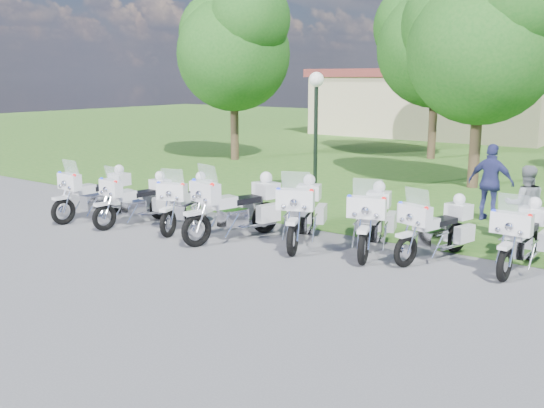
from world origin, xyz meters
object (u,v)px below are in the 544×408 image
Objects in this scene: motorcycle_0 at (97,192)px; motorcycle_3 at (238,206)px; motorcycle_6 at (437,228)px; motorcycle_5 at (373,219)px; motorcycle_2 at (188,201)px; bystander_c at (491,183)px; motorcycle_7 at (522,235)px; lamp_post at (316,103)px; bystander_b at (525,205)px; motorcycle_1 at (137,199)px; motorcycle_4 at (303,211)px.

motorcycle_0 is 4.34m from motorcycle_3.
motorcycle_0 reaches higher than motorcycle_6.
motorcycle_3 is 3.07m from motorcycle_5.
bystander_c is (5.72, 5.09, 0.33)m from motorcycle_2.
motorcycle_5 is 1.08× the size of motorcycle_6.
lamp_post is at bearing -25.43° from motorcycle_7.
bystander_b reaches higher than motorcycle_2.
motorcycle_3 reaches higher than motorcycle_0.
motorcycle_5 reaches higher than motorcycle_1.
motorcycle_0 is at bearing -2.89° from bystander_b.
lamp_post is (-4.01, 4.11, 2.17)m from motorcycle_5.
motorcycle_0 is 1.02× the size of motorcycle_7.
motorcycle_0 reaches higher than motorcycle_1.
motorcycle_6 is 1.13× the size of bystander_c.
motorcycle_1 is 1.02× the size of motorcycle_6.
motorcycle_0 is 7.38m from motorcycle_5.
motorcycle_3 is at bearing 161.66° from motorcycle_2.
motorcycle_1 is 6.00m from motorcycle_5.
lamp_post is at bearing -63.26° from motorcycle_3.
bystander_c is (-1.70, 3.67, 0.32)m from motorcycle_7.
lamp_post is 6.93m from bystander_b.
motorcycle_5 is at bearing 169.21° from motorcycle_4.
motorcycle_3 is (2.93, 0.38, 0.10)m from motorcycle_1.
motorcycle_2 is at bearing -154.08° from motorcycle_1.
motorcycle_3 reaches higher than motorcycle_6.
motorcycle_4 is 4.87m from bystander_b.
motorcycle_4 is 1.03× the size of motorcycle_7.
motorcycle_0 is at bearing 26.84° from motorcycle_6.
motorcycle_5 is at bearing -160.65° from motorcycle_1.
motorcycle_7 is at bearing 169.09° from motorcycle_4.
motorcycle_4 is at bearing 27.31° from motorcycle_6.
motorcycle_7 reaches higher than motorcycle_6.
motorcycle_1 is (1.37, 0.17, -0.03)m from motorcycle_0.
motorcycle_6 is at bearing 95.02° from bystander_c.
motorcycle_0 is 10.15m from bystander_c.
bystander_b is at bearing -75.21° from motorcycle_7.
motorcycle_3 is 1.49m from motorcycle_4.
motorcycle_4 is 1.00× the size of motorcycle_5.
lamp_post reaches higher than motorcycle_4.
lamp_post reaches higher than motorcycle_6.
motorcycle_3 is at bearing 0.16° from motorcycle_4.
motorcycle_5 is at bearing 13.27° from motorcycle_7.
motorcycle_7 reaches higher than motorcycle_1.
motorcycle_2 is 7.66m from bystander_c.
motorcycle_3 is 1.32× the size of bystander_c.
motorcycle_5 is at bearing 174.38° from motorcycle_2.
motorcycle_2 is 5.96m from motorcycle_6.
motorcycle_0 is 1.05× the size of motorcycle_2.
lamp_post is (-1.08, 5.01, 2.12)m from motorcycle_3.
motorcycle_7 is at bearing -165.46° from motorcycle_0.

